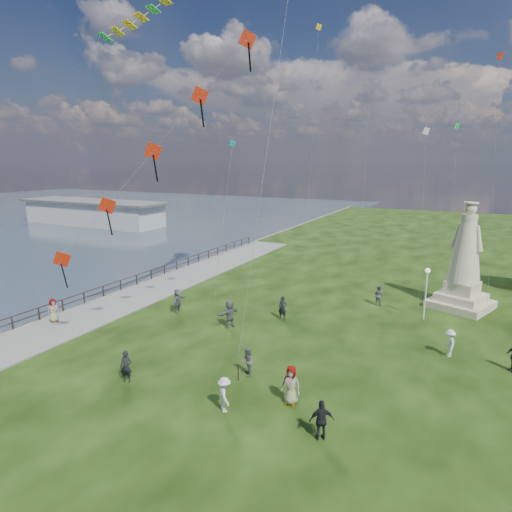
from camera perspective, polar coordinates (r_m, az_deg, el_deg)
The scene contains 17 objects.
waterfront at distance 36.71m, azimuth -19.61°, elevation -5.99°, with size 200.00×200.00×1.51m.
pier_pavilion at distance 84.86m, azimuth -20.89°, elevation 5.48°, with size 30.00×8.00×4.40m.
statue at distance 36.30m, azimuth 25.99°, elevation -1.56°, with size 5.18×5.18×8.19m.
lamppost at distance 32.57m, azimuth 21.79°, elevation -3.33°, with size 0.35×0.35×3.80m.
person_0 at distance 23.66m, azimuth -16.92°, elevation -13.91°, with size 0.61×0.40×1.68m, color black.
person_1 at distance 23.29m, azimuth -1.20°, elevation -13.90°, with size 0.77×0.47×1.58m, color #595960.
person_2 at distance 20.40m, azimuth -4.24°, elevation -17.95°, with size 1.06×0.55×1.65m, color silver.
person_3 at distance 18.81m, azimuth 8.74°, elevation -20.82°, with size 1.02×0.52×1.74m, color black.
person_4 at distance 20.89m, azimuth 4.67°, elevation -16.78°, with size 0.93×0.57×1.90m, color #595960.
person_5 at distance 32.87m, azimuth -10.37°, elevation -5.84°, with size 1.66×0.72×1.79m, color #595960.
person_6 at distance 30.90m, azimuth 3.56°, elevation -6.93°, with size 0.63×0.41×1.72m, color black.
person_7 at distance 35.24m, azimuth 16.01°, elevation -5.04°, with size 0.77×0.48×1.59m, color #595960.
person_8 at distance 27.70m, azimuth 24.40°, elevation -10.54°, with size 1.06×0.55×1.64m, color silver.
person_10 at distance 33.35m, azimuth -25.40°, elevation -6.72°, with size 0.82×0.51×1.68m, color #595960.
person_11 at distance 29.46m, azimuth -3.54°, elevation -7.72°, with size 1.78×0.77×1.92m, color #595960.
red_kite_train at distance 25.36m, azimuth -14.10°, elevation 12.41°, with size 12.43×9.35×18.24m.
small_kites at distance 38.80m, azimuth 18.47°, elevation 17.58°, with size 24.83×18.30×31.47m.
Camera 1 is at (10.49, -14.66, 11.19)m, focal length 30.00 mm.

